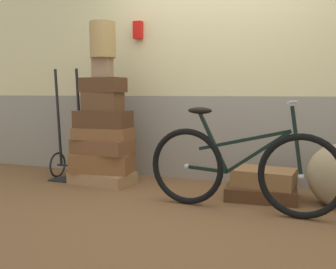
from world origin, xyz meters
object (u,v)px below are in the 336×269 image
object	(u,v)px
suitcase_5	(103,102)
suitcase_9	(264,177)
suitcase_3	(104,133)
suitcase_4	(103,119)
suitcase_2	(103,146)
suitcase_0	(103,178)
suitcase_1	(102,163)
suitcase_6	(103,85)
wicker_basket	(103,40)
suitcase_7	(102,68)
luggage_trolley	(69,154)
bicycle	(240,169)
suitcase_8	(261,192)

from	to	relation	value
suitcase_5	suitcase_9	size ratio (longest dim) A/B	0.75
suitcase_3	suitcase_5	xyz separation A→B (m)	(0.01, -0.02, 0.35)
suitcase_4	suitcase_2	bearing A→B (deg)	-94.77
suitcase_0	suitcase_1	xyz separation A→B (m)	(0.00, -0.00, 0.17)
suitcase_6	suitcase_9	xyz separation A→B (m)	(1.73, 0.00, -0.88)
wicker_basket	suitcase_4	bearing A→B (deg)	151.47
suitcase_4	suitcase_5	size ratio (longest dim) A/B	1.40
suitcase_0	suitcase_2	bearing A→B (deg)	96.83
suitcase_1	suitcase_9	distance (m)	1.74
suitcase_7	suitcase_6	bearing A→B (deg)	-66.42
suitcase_6	wicker_basket	distance (m)	0.48
suitcase_2	luggage_trolley	world-z (taller)	luggage_trolley
suitcase_1	suitcase_6	size ratio (longest dim) A/B	1.39
suitcase_7	bicycle	xyz separation A→B (m)	(1.58, -0.48, -0.90)
suitcase_0	suitcase_4	distance (m)	0.65
suitcase_1	wicker_basket	xyz separation A→B (m)	(0.02, 0.03, 1.32)
suitcase_3	suitcase_4	bearing A→B (deg)	-101.08
suitcase_4	suitcase_5	distance (m)	0.19
suitcase_4	bicycle	xyz separation A→B (m)	(1.59, -0.48, -0.35)
wicker_basket	bicycle	xyz separation A→B (m)	(1.57, -0.48, -1.19)
suitcase_6	bicycle	world-z (taller)	suitcase_6
luggage_trolley	suitcase_8	bearing A→B (deg)	-1.85
suitcase_3	wicker_basket	size ratio (longest dim) A/B	1.63
luggage_trolley	bicycle	bearing A→B (deg)	-14.36
suitcase_8	suitcase_7	bearing A→B (deg)	174.97
suitcase_7	bicycle	size ratio (longest dim) A/B	0.13
suitcase_8	luggage_trolley	distance (m)	2.22
suitcase_1	wicker_basket	distance (m)	1.33
suitcase_7	suitcase_8	world-z (taller)	suitcase_7
luggage_trolley	bicycle	world-z (taller)	luggage_trolley
suitcase_1	suitcase_6	distance (m)	0.85
suitcase_2	suitcase_4	world-z (taller)	suitcase_4
suitcase_0	suitcase_8	world-z (taller)	suitcase_0
suitcase_3	bicycle	xyz separation A→B (m)	(1.59, -0.49, -0.19)
suitcase_0	suitcase_6	world-z (taller)	suitcase_6
suitcase_2	suitcase_9	bearing A→B (deg)	5.26
suitcase_4	suitcase_9	distance (m)	1.81
suitcase_1	suitcase_6	xyz separation A→B (m)	(0.01, 0.02, 0.85)
suitcase_4	suitcase_6	distance (m)	0.37
wicker_basket	suitcase_2	bearing A→B (deg)	-139.93
suitcase_2	suitcase_5	size ratio (longest dim) A/B	1.55
suitcase_3	suitcase_9	size ratio (longest dim) A/B	1.10
suitcase_7	wicker_basket	world-z (taller)	wicker_basket
suitcase_2	luggage_trolley	size ratio (longest dim) A/B	0.51
suitcase_5	suitcase_7	bearing A→B (deg)	107.29
suitcase_9	suitcase_1	bearing A→B (deg)	-173.98
suitcase_4	bicycle	bearing A→B (deg)	-19.84
suitcase_3	wicker_basket	bearing A→B (deg)	-37.13
suitcase_3	suitcase_9	world-z (taller)	suitcase_3
suitcase_0	suitcase_2	distance (m)	0.35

